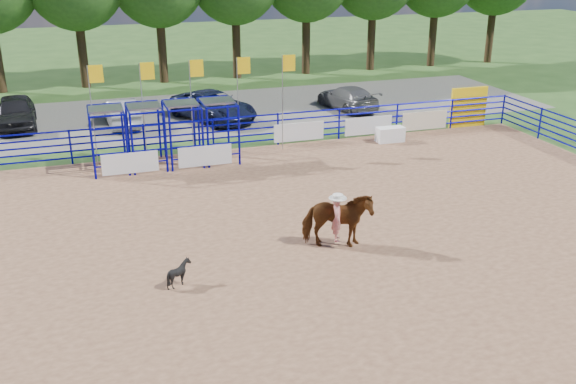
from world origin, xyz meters
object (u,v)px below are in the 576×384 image
at_px(horse_and_rider, 337,218).
at_px(car_b, 121,112).
at_px(announcer_table, 390,134).
at_px(car_c, 213,106).
at_px(car_a, 16,112).
at_px(car_d, 347,98).
at_px(calf, 179,273).

bearing_deg(horse_and_rider, car_b, 107.20).
bearing_deg(announcer_table, car_c, 137.24).
relative_size(announcer_table, car_a, 0.28).
distance_m(car_a, car_d, 17.31).
xyz_separation_m(announcer_table, calf, (-11.45, -10.43, 0.02)).
bearing_deg(car_b, car_d, 174.48).
distance_m(calf, car_d, 20.73).
height_order(announcer_table, car_a, car_a).
xyz_separation_m(horse_and_rider, car_b, (-5.08, 16.41, -0.27)).
bearing_deg(car_d, car_a, -14.80).
distance_m(announcer_table, car_b, 13.49).
relative_size(calf, car_c, 0.14).
distance_m(announcer_table, calf, 15.49).
distance_m(announcer_table, car_a, 18.51).
relative_size(horse_and_rider, car_a, 0.52).
distance_m(horse_and_rider, car_a, 20.31).
xyz_separation_m(car_a, car_d, (17.23, -1.59, -0.14)).
relative_size(calf, car_d, 0.16).
relative_size(announcer_table, car_c, 0.24).
height_order(car_b, car_c, car_c).
bearing_deg(car_c, car_a, 146.32).
relative_size(car_a, car_b, 1.12).
relative_size(car_a, car_c, 0.87).
relative_size(calf, car_a, 0.16).
bearing_deg(announcer_table, car_a, 154.25).
height_order(announcer_table, calf, calf).
xyz_separation_m(announcer_table, car_b, (-11.63, 6.84, 0.33)).
bearing_deg(car_c, announcer_table, -67.17).
bearing_deg(announcer_table, horse_and_rider, -124.39).
bearing_deg(car_a, car_d, -8.21).
height_order(car_c, car_d, car_c).
height_order(calf, car_b, car_b).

